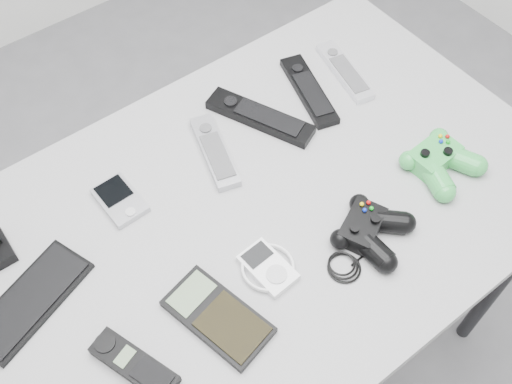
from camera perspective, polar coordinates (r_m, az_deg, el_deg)
floor at (r=1.88m, az=0.44°, el=-14.83°), size 3.50×3.50×0.00m
desk at (r=1.22m, az=0.26°, el=-3.32°), size 1.20×0.77×0.80m
pda_keyboard at (r=1.13m, az=-20.66°, el=-9.58°), size 0.24×0.17×0.01m
pda at (r=1.19m, az=-12.85°, el=-0.72°), size 0.07×0.11×0.02m
remote_silver_a at (r=1.23m, az=-3.96°, el=3.93°), size 0.10×0.20×0.02m
remote_black_a at (r=1.29m, az=0.38°, el=7.21°), size 0.15×0.24×0.02m
remote_black_b at (r=1.35m, az=5.06°, el=9.65°), size 0.11×0.22×0.02m
remote_silver_b at (r=1.40m, az=8.44°, el=11.34°), size 0.09×0.20×0.02m
cordless_handset at (r=1.03m, az=-11.52°, el=-15.80°), size 0.10×0.16×0.02m
calculator at (r=1.04m, az=-3.67°, el=-11.73°), size 0.13×0.20×0.02m
mp3_player at (r=1.08m, az=1.13°, el=-7.18°), size 0.11×0.11×0.02m
controller_black at (r=1.13m, az=10.74°, el=-3.44°), size 0.27×0.23×0.05m
controller_green at (r=1.25m, az=17.11°, el=2.96°), size 0.15×0.16×0.05m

